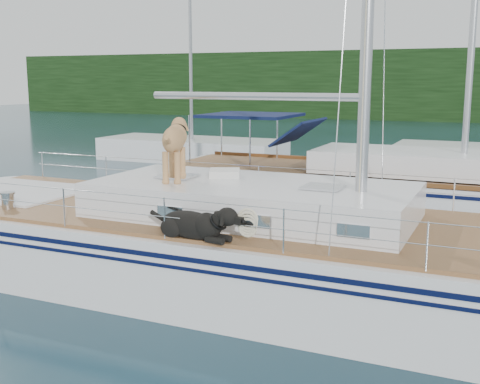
% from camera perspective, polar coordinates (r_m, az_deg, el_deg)
% --- Properties ---
extents(ground, '(120.00, 120.00, 0.00)m').
position_cam_1_polar(ground, '(10.60, -2.94, -8.51)').
color(ground, black).
rests_on(ground, ground).
extents(tree_line, '(90.00, 3.00, 6.00)m').
position_cam_1_polar(tree_line, '(54.10, 19.62, 9.51)').
color(tree_line, black).
rests_on(tree_line, ground).
extents(shore_bank, '(92.00, 1.00, 1.20)m').
position_cam_1_polar(shore_bank, '(55.37, 19.58, 7.03)').
color(shore_bank, '#595147').
rests_on(shore_bank, ground).
extents(main_sailboat, '(12.00, 3.85, 14.01)m').
position_cam_1_polar(main_sailboat, '(10.35, -2.56, -5.02)').
color(main_sailboat, white).
rests_on(main_sailboat, ground).
extents(neighbor_sailboat, '(11.00, 3.50, 13.30)m').
position_cam_1_polar(neighbor_sailboat, '(15.96, 12.03, 0.11)').
color(neighbor_sailboat, white).
rests_on(neighbor_sailboat, ground).
extents(bg_boat_west, '(8.00, 3.00, 11.65)m').
position_cam_1_polar(bg_boat_west, '(26.31, -4.57, 3.97)').
color(bg_boat_west, white).
rests_on(bg_boat_west, ground).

